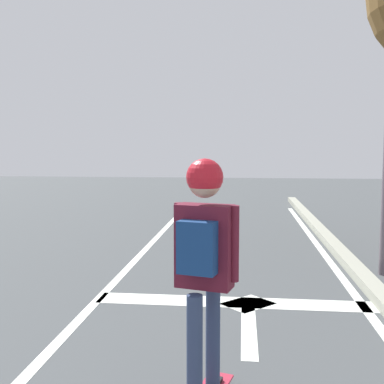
{
  "coord_description": "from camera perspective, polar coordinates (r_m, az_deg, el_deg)",
  "views": [
    {
      "loc": [
        1.66,
        1.44,
        1.91
      ],
      "look_at": [
        1.0,
        7.54,
        1.31
      ],
      "focal_mm": 43.9,
      "sensor_mm": 36.0,
      "label": 1
    }
  ],
  "objects": [
    {
      "name": "skater",
      "position": [
        3.3,
        1.44,
        -6.85
      ],
      "size": [
        0.47,
        0.64,
        1.75
      ],
      "color": "navy",
      "rests_on": "skateboard"
    },
    {
      "name": "lane_line_center",
      "position": [
        5.25,
        -14.7,
        -15.91
      ],
      "size": [
        0.12,
        20.0,
        0.01
      ],
      "primitive_type": "cube",
      "color": "silver",
      "rests_on": "ground"
    },
    {
      "name": "lane_arrow_head",
      "position": [
        5.9,
        6.83,
        -13.31
      ],
      "size": [
        0.71,
        0.71,
        0.01
      ],
      "primitive_type": "cube",
      "rotation": [
        0.0,
        0.0,
        0.79
      ],
      "color": "silver",
      "rests_on": "ground"
    },
    {
      "name": "lane_arrow_stem",
      "position": [
        5.11,
        6.93,
        -16.39
      ],
      "size": [
        0.16,
        1.4,
        0.01
      ],
      "primitive_type": "cube",
      "color": "silver",
      "rests_on": "ground"
    },
    {
      "name": "stop_bar",
      "position": [
        5.94,
        5.14,
        -13.18
      ],
      "size": [
        3.39,
        0.4,
        0.01
      ],
      "primitive_type": "cube",
      "color": "silver",
      "rests_on": "ground"
    }
  ]
}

